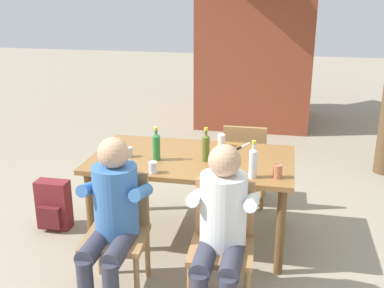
% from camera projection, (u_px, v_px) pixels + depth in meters
% --- Properties ---
extents(ground_plane, '(24.00, 24.00, 0.00)m').
position_uv_depth(ground_plane, '(192.00, 237.00, 4.28)').
color(ground_plane, gray).
extents(dining_table, '(1.71, 0.97, 0.77)m').
position_uv_depth(dining_table, '(192.00, 167.00, 4.06)').
color(dining_table, olive).
rests_on(dining_table, ground_plane).
extents(chair_near_left, '(0.48, 0.48, 0.87)m').
position_uv_depth(chair_near_left, '(118.00, 226.00, 3.47)').
color(chair_near_left, '#A37547').
rests_on(chair_near_left, ground_plane).
extents(chair_near_right, '(0.46, 0.46, 0.87)m').
position_uv_depth(chair_near_right, '(223.00, 237.00, 3.32)').
color(chair_near_right, '#A37547').
rests_on(chair_near_right, ground_plane).
extents(chair_far_right, '(0.44, 0.44, 0.87)m').
position_uv_depth(chair_far_right, '(245.00, 160.00, 4.78)').
color(chair_far_right, '#A37547').
rests_on(chair_far_right, ground_plane).
extents(person_in_white_shirt, '(0.47, 0.61, 1.18)m').
position_uv_depth(person_in_white_shirt, '(112.00, 212.00, 3.31)').
color(person_in_white_shirt, '#3D70B2').
rests_on(person_in_white_shirt, ground_plane).
extents(person_in_plaid_shirt, '(0.47, 0.61, 1.18)m').
position_uv_depth(person_in_plaid_shirt, '(222.00, 223.00, 3.17)').
color(person_in_plaid_shirt, white).
rests_on(person_in_plaid_shirt, ground_plane).
extents(bottle_green, '(0.06, 0.06, 0.29)m').
position_uv_depth(bottle_green, '(156.00, 146.00, 3.93)').
color(bottle_green, '#287A38').
rests_on(bottle_green, dining_table).
extents(bottle_clear, '(0.06, 0.06, 0.29)m').
position_uv_depth(bottle_clear, '(253.00, 162.00, 3.57)').
color(bottle_clear, white).
rests_on(bottle_clear, dining_table).
extents(bottle_olive, '(0.06, 0.06, 0.29)m').
position_uv_depth(bottle_olive, '(206.00, 147.00, 3.91)').
color(bottle_olive, '#566623').
rests_on(bottle_olive, dining_table).
extents(cup_terracotta, '(0.07, 0.07, 0.11)m').
position_uv_depth(cup_terracotta, '(278.00, 171.00, 3.59)').
color(cup_terracotta, '#BC6B47').
rests_on(cup_terracotta, dining_table).
extents(cup_steel, '(0.07, 0.07, 0.08)m').
position_uv_depth(cup_steel, '(129.00, 152.00, 4.03)').
color(cup_steel, '#B2B7BC').
rests_on(cup_steel, dining_table).
extents(cup_white, '(0.07, 0.07, 0.11)m').
position_uv_depth(cup_white, '(221.00, 140.00, 4.29)').
color(cup_white, white).
rests_on(cup_white, dining_table).
extents(cup_glass, '(0.07, 0.07, 0.09)m').
position_uv_depth(cup_glass, '(153.00, 167.00, 3.68)').
color(cup_glass, silver).
rests_on(cup_glass, dining_table).
extents(table_knife, '(0.12, 0.23, 0.01)m').
position_uv_depth(table_knife, '(242.00, 147.00, 4.29)').
color(table_knife, silver).
rests_on(table_knife, dining_table).
extents(backpack_by_near_side, '(0.30, 0.21, 0.47)m').
position_uv_depth(backpack_by_near_side, '(53.00, 206.00, 4.38)').
color(backpack_by_near_side, maroon).
rests_on(backpack_by_near_side, ground_plane).
extents(brick_kiosk, '(2.01, 1.83, 2.85)m').
position_uv_depth(brick_kiosk, '(257.00, 29.00, 7.55)').
color(brick_kiosk, brown).
rests_on(brick_kiosk, ground_plane).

